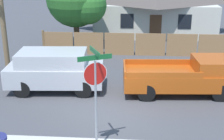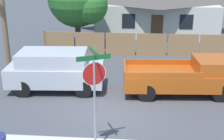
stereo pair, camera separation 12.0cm
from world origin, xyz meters
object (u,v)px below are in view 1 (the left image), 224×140
Objects in this scene: orange_pickup at (186,76)px; oak_tree at (78,0)px; red_suv at (55,69)px; stop_sign at (95,84)px; house at (154,8)px.

oak_tree is at bearing 125.83° from orange_pickup.
stop_sign is (2.56, -5.02, 1.35)m from red_suv.
oak_tree is 12.96m from stop_sign.
oak_tree is at bearing 87.53° from red_suv.
house is 7.93m from oak_tree.
stop_sign is at bearing -98.58° from house.
house is 3.02× the size of stop_sign.
orange_pickup is at bearing -50.56° from oak_tree.
house is 13.28m from orange_pickup.
red_suv is at bearing -111.92° from house.
oak_tree is 10.16m from orange_pickup.
house is 14.28m from red_suv.
oak_tree is at bearing -134.35° from house.
house reaches higher than red_suv.
stop_sign reaches higher than orange_pickup.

